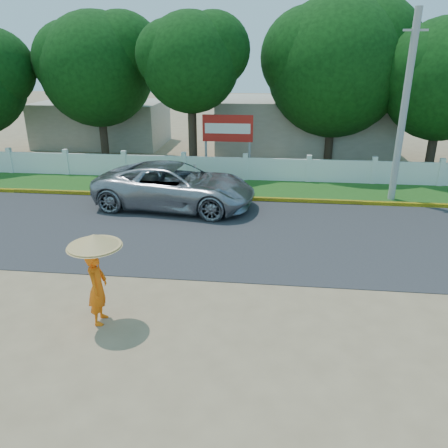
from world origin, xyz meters
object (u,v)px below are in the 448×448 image
(monk_with_parasol, at_px, (96,266))
(vehicle, at_px, (175,186))
(utility_pole, at_px, (404,110))
(billboard, at_px, (228,132))

(monk_with_parasol, bearing_deg, vehicle, 90.11)
(utility_pole, xyz_separation_m, monk_with_parasol, (-8.80, -9.98, -2.26))
(monk_with_parasol, distance_m, billboard, 13.51)
(vehicle, distance_m, billboard, 5.68)
(utility_pole, bearing_deg, billboard, 154.79)
(monk_with_parasol, relative_size, billboard, 0.74)
(vehicle, distance_m, monk_with_parasol, 8.10)
(vehicle, xyz_separation_m, billboard, (1.52, 5.33, 1.27))
(utility_pole, bearing_deg, monk_with_parasol, -131.40)
(utility_pole, xyz_separation_m, billboard, (-7.29, 3.43, -1.53))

